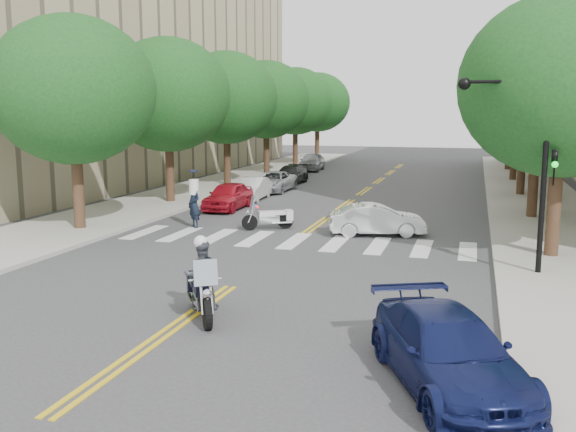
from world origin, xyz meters
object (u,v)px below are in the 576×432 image
at_px(convertible, 377,220).
at_px(officer_standing, 194,205).
at_px(motorcycle_police, 201,281).
at_px(motorcycle_parked, 272,218).
at_px(sedan_blue, 448,351).

bearing_deg(convertible, officer_standing, 78.52).
bearing_deg(officer_standing, convertible, 40.96).
bearing_deg(convertible, motorcycle_police, 151.77).
distance_m(motorcycle_parked, convertible, 4.29).
bearing_deg(motorcycle_police, officer_standing, -96.08).
xyz_separation_m(motorcycle_parked, convertible, (4.28, -0.08, 0.13)).
distance_m(motorcycle_parked, sedan_blue, 15.51).
relative_size(motorcycle_police, convertible, 0.59).
height_order(motorcycle_police, motorcycle_parked, motorcycle_police).
height_order(motorcycle_parked, officer_standing, officer_standing).
xyz_separation_m(motorcycle_police, convertible, (2.47, 11.08, -0.26)).
height_order(motorcycle_police, officer_standing, motorcycle_police).
relative_size(officer_standing, sedan_blue, 0.42).
bearing_deg(sedan_blue, motorcycle_police, 132.89).
bearing_deg(motorcycle_police, convertible, -133.93).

